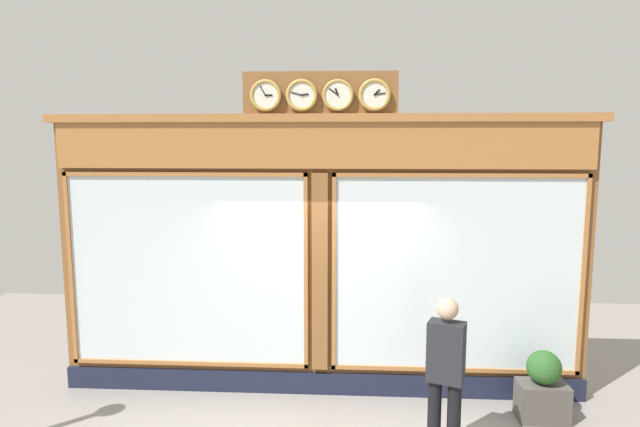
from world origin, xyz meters
name	(u,v)px	position (x,y,z in m)	size (l,w,h in m)	color
shop_facade	(321,254)	(0.00, -0.13, 1.81)	(6.81, 0.42, 4.07)	brown
pedestrian	(445,371)	(-1.36, 1.33, 0.93)	(0.42, 0.34, 1.69)	black
planter_box	(542,401)	(-2.63, 0.51, 0.22)	(0.56, 0.36, 0.44)	#4C4742
planter_shrub	(544,367)	(-2.63, 0.51, 0.64)	(0.39, 0.39, 0.39)	#285623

